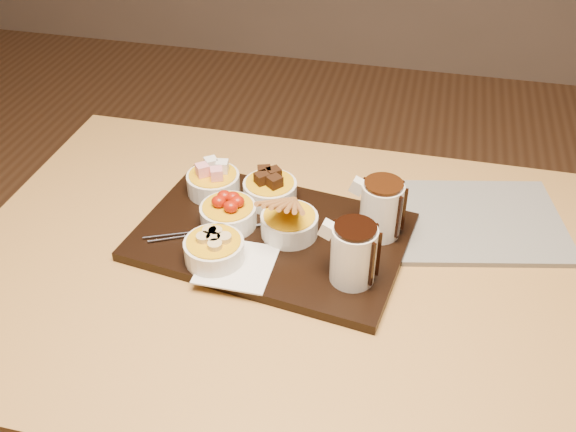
% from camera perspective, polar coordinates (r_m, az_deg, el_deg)
% --- Properties ---
extents(dining_table, '(1.20, 0.80, 0.75)m').
position_cam_1_polar(dining_table, '(1.16, 1.67, -8.06)').
color(dining_table, '#B98844').
rests_on(dining_table, ground).
extents(serving_board, '(0.50, 0.36, 0.02)m').
position_cam_1_polar(serving_board, '(1.13, -1.48, -1.84)').
color(serving_board, black).
rests_on(serving_board, dining_table).
extents(napkin, '(0.12, 0.12, 0.00)m').
position_cam_1_polar(napkin, '(1.06, -4.57, -4.32)').
color(napkin, white).
rests_on(napkin, serving_board).
extents(bowl_marshmallows, '(0.10, 0.10, 0.04)m').
position_cam_1_polar(bowl_marshmallows, '(1.22, -6.65, 2.90)').
color(bowl_marshmallows, white).
rests_on(bowl_marshmallows, serving_board).
extents(bowl_cake, '(0.10, 0.10, 0.04)m').
position_cam_1_polar(bowl_cake, '(1.19, -1.61, 2.20)').
color(bowl_cake, white).
rests_on(bowl_cake, serving_board).
extents(bowl_strawberries, '(0.10, 0.10, 0.04)m').
position_cam_1_polar(bowl_strawberries, '(1.14, -5.32, 0.05)').
color(bowl_strawberries, white).
rests_on(bowl_strawberries, serving_board).
extents(bowl_biscotti, '(0.10, 0.10, 0.04)m').
position_cam_1_polar(bowl_biscotti, '(1.11, 0.12, -0.78)').
color(bowl_biscotti, white).
rests_on(bowl_biscotti, serving_board).
extents(bowl_bananas, '(0.10, 0.10, 0.04)m').
position_cam_1_polar(bowl_bananas, '(1.07, -6.56, -3.08)').
color(bowl_bananas, white).
rests_on(bowl_bananas, serving_board).
extents(pitcher_dark_chocolate, '(0.08, 0.08, 0.10)m').
position_cam_1_polar(pitcher_dark_chocolate, '(1.01, 5.83, -3.43)').
color(pitcher_dark_chocolate, silver).
rests_on(pitcher_dark_chocolate, serving_board).
extents(pitcher_milk_chocolate, '(0.08, 0.08, 0.10)m').
position_cam_1_polar(pitcher_milk_chocolate, '(1.11, 8.27, 0.57)').
color(pitcher_milk_chocolate, silver).
rests_on(pitcher_milk_chocolate, serving_board).
extents(fondue_skewers, '(0.13, 0.25, 0.01)m').
position_cam_1_polar(fondue_skewers, '(1.13, -6.28, -1.17)').
color(fondue_skewers, silver).
rests_on(fondue_skewers, serving_board).
extents(newspaper, '(0.35, 0.31, 0.01)m').
position_cam_1_polar(newspaper, '(1.22, 16.45, -0.40)').
color(newspaper, beige).
rests_on(newspaper, dining_table).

